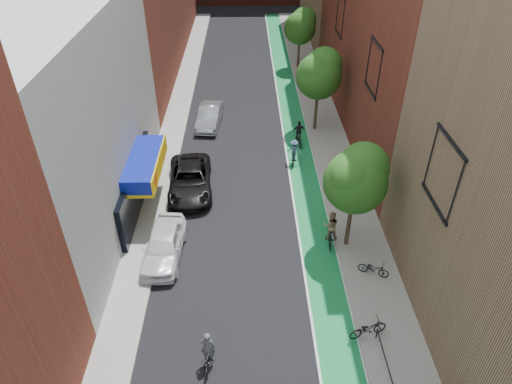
{
  "coord_description": "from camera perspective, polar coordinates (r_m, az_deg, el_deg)",
  "views": [
    {
      "loc": [
        0.01,
        -9.31,
        17.67
      ],
      "look_at": [
        0.54,
        13.26,
        1.5
      ],
      "focal_mm": 32.0,
      "sensor_mm": 36.0,
      "label": 1
    }
  ],
  "objects": [
    {
      "name": "parked_bike_near",
      "position": [
        22.13,
        13.84,
        -16.23
      ],
      "size": [
        1.95,
        1.13,
        0.97
      ],
      "primitive_type": "imported",
      "rotation": [
        0.0,
        0.0,
        1.85
      ],
      "color": "black",
      "rests_on": "sidewalk_right"
    },
    {
      "name": "tree_near",
      "position": [
        23.98,
        12.48,
        1.79
      ],
      "size": [
        3.4,
        3.36,
        6.42
      ],
      "color": "#332619",
      "rests_on": "ground"
    },
    {
      "name": "tree_mid",
      "position": [
        36.14,
        7.96,
        14.56
      ],
      "size": [
        3.55,
        3.53,
        6.74
      ],
      "color": "#332619",
      "rests_on": "ground"
    },
    {
      "name": "sidewalk_right",
      "position": [
        39.99,
        8.23,
        9.12
      ],
      "size": [
        3.0,
        68.0,
        0.15
      ],
      "primitive_type": "cube",
      "color": "gray",
      "rests_on": "ground"
    },
    {
      "name": "cyclist_lane_far",
      "position": [
        32.99,
        4.77,
        4.75
      ],
      "size": [
        1.11,
        1.92,
        1.91
      ],
      "rotation": [
        0.0,
        0.0,
        2.92
      ],
      "color": "black",
      "rests_on": "ground"
    },
    {
      "name": "parked_car_white",
      "position": [
        25.56,
        -11.46,
        -6.48
      ],
      "size": [
        2.2,
        5.0,
        1.67
      ],
      "primitive_type": "imported",
      "rotation": [
        0.0,
        0.0,
        -0.05
      ],
      "color": "white",
      "rests_on": "ground"
    },
    {
      "name": "parked_bike_far",
      "position": [
        24.89,
        14.5,
        -9.24
      ],
      "size": [
        1.71,
        1.17,
        0.85
      ],
      "primitive_type": "imported",
      "rotation": [
        0.0,
        0.0,
        1.16
      ],
      "color": "black",
      "rests_on": "sidewalk_right"
    },
    {
      "name": "bike_lane",
      "position": [
        39.69,
        4.62,
        9.06
      ],
      "size": [
        2.0,
        68.0,
        0.01
      ],
      "primitive_type": "cube",
      "color": "#14713C",
      "rests_on": "ground"
    },
    {
      "name": "sidewalk_left",
      "position": [
        39.91,
        -9.99,
        8.89
      ],
      "size": [
        2.0,
        68.0,
        0.15
      ],
      "primitive_type": "cube",
      "color": "gray",
      "rests_on": "ground"
    },
    {
      "name": "parked_car_black",
      "position": [
        30.38,
        -8.24,
        1.54
      ],
      "size": [
        3.23,
        6.2,
        1.67
      ],
      "primitive_type": "imported",
      "rotation": [
        0.0,
        0.0,
        0.08
      ],
      "color": "black",
      "rests_on": "ground"
    },
    {
      "name": "cyclist_lane_mid",
      "position": [
        35.47,
        5.38,
        6.94
      ],
      "size": [
        1.02,
        1.82,
        2.0
      ],
      "rotation": [
        0.0,
        0.0,
        3.3
      ],
      "color": "black",
      "rests_on": "ground"
    },
    {
      "name": "building_left_white",
      "position": [
        28.3,
        -24.35,
        7.98
      ],
      "size": [
        8.0,
        20.0,
        12.0
      ],
      "primitive_type": "cube",
      "color": "silver",
      "rests_on": "ground"
    },
    {
      "name": "cyclist_lead",
      "position": [
        20.75,
        -5.97,
        -19.64
      ],
      "size": [
        0.76,
        1.72,
        2.04
      ],
      "rotation": [
        0.0,
        0.0,
        3.03
      ],
      "color": "black",
      "rests_on": "ground"
    },
    {
      "name": "cyclist_lane_near",
      "position": [
        26.17,
        9.29,
        -4.79
      ],
      "size": [
        0.95,
        1.9,
        2.17
      ],
      "rotation": [
        0.0,
        0.0,
        3.03
      ],
      "color": "black",
      "rests_on": "ground"
    },
    {
      "name": "tree_far",
      "position": [
        49.46,
        5.58,
        20.01
      ],
      "size": [
        3.3,
        3.25,
        6.21
      ],
      "color": "#332619",
      "rests_on": "ground"
    },
    {
      "name": "parked_car_silver",
      "position": [
        38.47,
        -5.83,
        9.4
      ],
      "size": [
        2.15,
        5.0,
        1.6
      ],
      "primitive_type": "imported",
      "rotation": [
        0.0,
        0.0,
        -0.1
      ],
      "color": "#94979D",
      "rests_on": "ground"
    }
  ]
}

